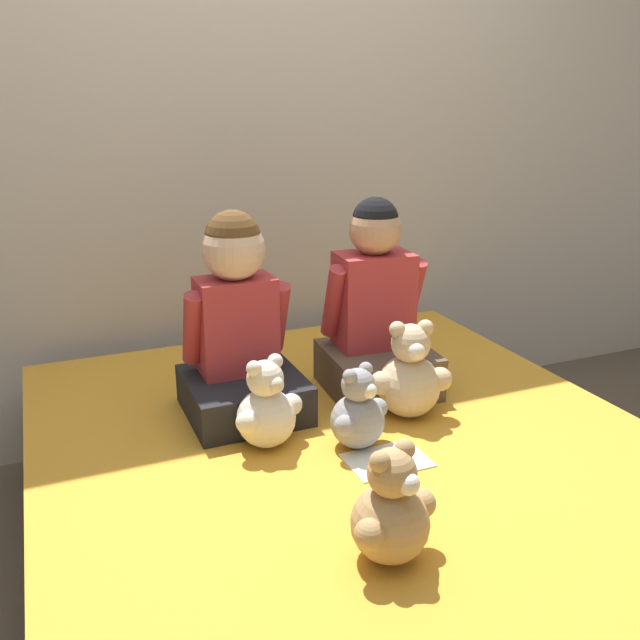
{
  "coord_description": "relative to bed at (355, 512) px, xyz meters",
  "views": [
    {
      "loc": [
        -0.73,
        -1.47,
        1.33
      ],
      "look_at": [
        0.0,
        0.25,
        0.7
      ],
      "focal_mm": 38.0,
      "sensor_mm": 36.0,
      "label": 1
    }
  ],
  "objects": [
    {
      "name": "ground_plane",
      "position": [
        0.0,
        0.0,
        -0.21
      ],
      "size": [
        14.0,
        14.0,
        0.0
      ],
      "primitive_type": "plane",
      "color": "brown"
    },
    {
      "name": "wall_behind_bed",
      "position": [
        0.0,
        1.09,
        1.04
      ],
      "size": [
        8.0,
        0.06,
        2.5
      ],
      "color": "beige",
      "rests_on": "ground_plane"
    },
    {
      "name": "bed",
      "position": [
        0.0,
        0.0,
        0.0
      ],
      "size": [
        1.69,
        1.93,
        0.42
      ],
      "color": "#473828",
      "rests_on": "ground_plane"
    },
    {
      "name": "child_on_left",
      "position": [
        -0.22,
        0.33,
        0.47
      ],
      "size": [
        0.34,
        0.34,
        0.6
      ],
      "rotation": [
        0.0,
        0.0,
        0.01
      ],
      "color": "black",
      "rests_on": "bed"
    },
    {
      "name": "child_on_right",
      "position": [
        0.22,
        0.33,
        0.46
      ],
      "size": [
        0.35,
        0.34,
        0.61
      ],
      "rotation": [
        0.0,
        0.0,
        -0.07
      ],
      "color": "brown",
      "rests_on": "bed"
    },
    {
      "name": "teddy_bear_held_by_left_child",
      "position": [
        -0.22,
        0.09,
        0.32
      ],
      "size": [
        0.2,
        0.16,
        0.26
      ],
      "rotation": [
        0.0,
        0.0,
        0.37
      ],
      "color": "silver",
      "rests_on": "bed"
    },
    {
      "name": "teddy_bear_held_by_right_child",
      "position": [
        0.22,
        0.1,
        0.34
      ],
      "size": [
        0.24,
        0.19,
        0.3
      ],
      "rotation": [
        0.0,
        0.0,
        -0.23
      ],
      "color": "#D1B78E",
      "rests_on": "bed"
    },
    {
      "name": "teddy_bear_between_children",
      "position": [
        -0.0,
        -0.01,
        0.31
      ],
      "size": [
        0.18,
        0.15,
        0.23
      ],
      "rotation": [
        0.0,
        0.0,
        0.44
      ],
      "color": "#939399",
      "rests_on": "bed"
    },
    {
      "name": "teddy_bear_at_foot_of_bed",
      "position": [
        -0.14,
        -0.45,
        0.32
      ],
      "size": [
        0.21,
        0.16,
        0.26
      ],
      "rotation": [
        0.0,
        0.0,
        0.34
      ],
      "color": "tan",
      "rests_on": "bed"
    },
    {
      "name": "sign_card",
      "position": [
        0.04,
        -0.11,
        0.22
      ],
      "size": [
        0.21,
        0.15,
        0.0
      ],
      "color": "white",
      "rests_on": "bed"
    }
  ]
}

